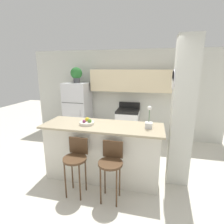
{
  "coord_description": "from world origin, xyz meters",
  "views": [
    {
      "loc": [
        0.85,
        -2.87,
        2.03
      ],
      "look_at": [
        0.0,
        0.76,
        1.1
      ],
      "focal_mm": 28.0,
      "sensor_mm": 36.0,
      "label": 1
    }
  ],
  "objects_px": {
    "potted_plant_on_fridge": "(76,74)",
    "stove_range": "(128,125)",
    "orchid_vase": "(149,122)",
    "fruit_bowl": "(87,122)",
    "refrigerator": "(78,111)",
    "bar_stool_left": "(76,159)",
    "trash_bin": "(94,135)",
    "bar_stool_right": "(111,163)"
  },
  "relations": [
    {
      "from": "stove_range",
      "to": "bar_stool_left",
      "type": "bearing_deg",
      "value": -101.67
    },
    {
      "from": "refrigerator",
      "to": "stove_range",
      "type": "distance_m",
      "value": 1.52
    },
    {
      "from": "fruit_bowl",
      "to": "bar_stool_right",
      "type": "bearing_deg",
      "value": -41.25
    },
    {
      "from": "stove_range",
      "to": "trash_bin",
      "type": "bearing_deg",
      "value": -162.24
    },
    {
      "from": "refrigerator",
      "to": "bar_stool_left",
      "type": "relative_size",
      "value": 1.74
    },
    {
      "from": "orchid_vase",
      "to": "fruit_bowl",
      "type": "distance_m",
      "value": 1.1
    },
    {
      "from": "refrigerator",
      "to": "orchid_vase",
      "type": "height_order",
      "value": "refrigerator"
    },
    {
      "from": "refrigerator",
      "to": "trash_bin",
      "type": "xyz_separation_m",
      "value": [
        0.56,
        -0.25,
        -0.63
      ]
    },
    {
      "from": "stove_range",
      "to": "fruit_bowl",
      "type": "distance_m",
      "value": 2.04
    },
    {
      "from": "bar_stool_left",
      "to": "fruit_bowl",
      "type": "xyz_separation_m",
      "value": [
        0.01,
        0.5,
        0.46
      ]
    },
    {
      "from": "bar_stool_right",
      "to": "fruit_bowl",
      "type": "bearing_deg",
      "value": 138.75
    },
    {
      "from": "orchid_vase",
      "to": "trash_bin",
      "type": "distance_m",
      "value": 2.37
    },
    {
      "from": "stove_range",
      "to": "fruit_bowl",
      "type": "height_order",
      "value": "fruit_bowl"
    },
    {
      "from": "orchid_vase",
      "to": "trash_bin",
      "type": "bearing_deg",
      "value": 135.05
    },
    {
      "from": "bar_stool_right",
      "to": "potted_plant_on_fridge",
      "type": "relative_size",
      "value": 2.18
    },
    {
      "from": "bar_stool_right",
      "to": "fruit_bowl",
      "type": "distance_m",
      "value": 0.88
    },
    {
      "from": "refrigerator",
      "to": "fruit_bowl",
      "type": "xyz_separation_m",
      "value": [
        1.0,
        -1.84,
        0.27
      ]
    },
    {
      "from": "potted_plant_on_fridge",
      "to": "fruit_bowl",
      "type": "height_order",
      "value": "potted_plant_on_fridge"
    },
    {
      "from": "refrigerator",
      "to": "potted_plant_on_fridge",
      "type": "relative_size",
      "value": 3.79
    },
    {
      "from": "refrigerator",
      "to": "potted_plant_on_fridge",
      "type": "distance_m",
      "value": 1.06
    },
    {
      "from": "potted_plant_on_fridge",
      "to": "trash_bin",
      "type": "bearing_deg",
      "value": -24.2
    },
    {
      "from": "bar_stool_left",
      "to": "orchid_vase",
      "type": "distance_m",
      "value": 1.34
    },
    {
      "from": "fruit_bowl",
      "to": "refrigerator",
      "type": "bearing_deg",
      "value": 118.53
    },
    {
      "from": "refrigerator",
      "to": "potted_plant_on_fridge",
      "type": "xyz_separation_m",
      "value": [
        -0.0,
        0.0,
        1.06
      ]
    },
    {
      "from": "refrigerator",
      "to": "orchid_vase",
      "type": "xyz_separation_m",
      "value": [
        2.09,
        -1.78,
        0.34
      ]
    },
    {
      "from": "refrigerator",
      "to": "bar_stool_left",
      "type": "height_order",
      "value": "refrigerator"
    },
    {
      "from": "orchid_vase",
      "to": "fruit_bowl",
      "type": "height_order",
      "value": "orchid_vase"
    },
    {
      "from": "bar_stool_left",
      "to": "fruit_bowl",
      "type": "relative_size",
      "value": 3.54
    },
    {
      "from": "refrigerator",
      "to": "bar_stool_left",
      "type": "bearing_deg",
      "value": -67.12
    },
    {
      "from": "bar_stool_left",
      "to": "potted_plant_on_fridge",
      "type": "height_order",
      "value": "potted_plant_on_fridge"
    },
    {
      "from": "trash_bin",
      "to": "bar_stool_left",
      "type": "bearing_deg",
      "value": -78.36
    },
    {
      "from": "bar_stool_left",
      "to": "potted_plant_on_fridge",
      "type": "bearing_deg",
      "value": 112.88
    },
    {
      "from": "refrigerator",
      "to": "trash_bin",
      "type": "height_order",
      "value": "refrigerator"
    },
    {
      "from": "bar_stool_left",
      "to": "bar_stool_right",
      "type": "bearing_deg",
      "value": 0.0
    },
    {
      "from": "refrigerator",
      "to": "fruit_bowl",
      "type": "bearing_deg",
      "value": -61.47
    },
    {
      "from": "bar_stool_right",
      "to": "bar_stool_left",
      "type": "bearing_deg",
      "value": 180.0
    },
    {
      "from": "stove_range",
      "to": "bar_stool_left",
      "type": "xyz_separation_m",
      "value": [
        -0.49,
        -2.38,
        0.17
      ]
    },
    {
      "from": "potted_plant_on_fridge",
      "to": "stove_range",
      "type": "bearing_deg",
      "value": 1.75
    },
    {
      "from": "stove_range",
      "to": "trash_bin",
      "type": "distance_m",
      "value": 1.01
    },
    {
      "from": "fruit_bowl",
      "to": "trash_bin",
      "type": "distance_m",
      "value": 1.88
    },
    {
      "from": "orchid_vase",
      "to": "refrigerator",
      "type": "bearing_deg",
      "value": 139.56
    },
    {
      "from": "orchid_vase",
      "to": "stove_range",
      "type": "bearing_deg",
      "value": 108.56
    }
  ]
}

